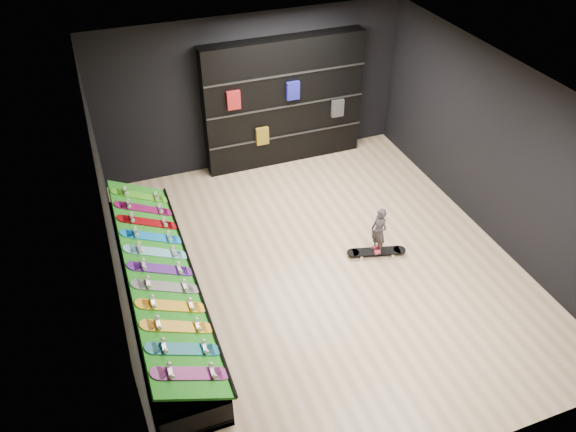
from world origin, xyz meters
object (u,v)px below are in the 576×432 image
object	(u,v)px
display_rack	(161,294)
back_shelving	(284,102)
floor_skateboard	(376,253)
child	(378,239)

from	to	relation	value
display_rack	back_shelving	bearing A→B (deg)	46.70
floor_skateboard	child	size ratio (longest dim) A/B	1.97
child	display_rack	bearing A→B (deg)	-104.87
display_rack	back_shelving	xyz separation A→B (m)	(3.13, 3.32, 1.02)
back_shelving	display_rack	bearing A→B (deg)	-133.30
floor_skateboard	display_rack	bearing A→B (deg)	-165.77
display_rack	floor_skateboard	xyz separation A→B (m)	(3.50, -0.07, -0.20)
back_shelving	floor_skateboard	world-z (taller)	back_shelving
display_rack	child	size ratio (longest dim) A/B	9.03
display_rack	child	world-z (taller)	child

